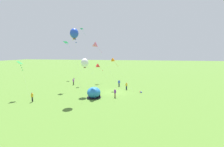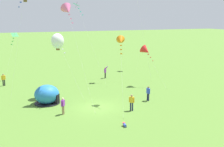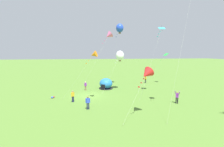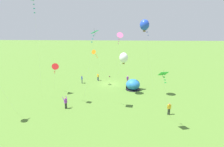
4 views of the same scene
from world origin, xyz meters
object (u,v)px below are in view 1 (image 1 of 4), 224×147
object	(u,v)px
person_with_toddler	(115,93)
kite_red	(98,66)
kite_teal	(83,31)
kite_white	(85,63)
toddler_crawling	(141,92)
person_far_back	(126,86)
kite_yellow	(72,36)
person_arms_raised	(73,81)
popup_tent	(94,93)
person_watching_sky	(119,83)
kite_orange	(114,60)
person_strolling	(32,97)
kite_green	(20,64)
kite_blue	(74,33)
kite_pink	(96,45)
kite_cyan	(67,44)

from	to	relation	value
person_with_toddler	kite_red	distance (m)	15.42
kite_red	kite_teal	size ratio (longest dim) A/B	0.36
person_with_toddler	kite_white	distance (m)	8.70
toddler_crawling	person_far_back	xyz separation A→B (m)	(2.36, 3.38, 0.79)
toddler_crawling	kite_yellow	distance (m)	31.14
person_arms_raised	kite_red	xyz separation A→B (m)	(3.70, -6.12, 3.92)
popup_tent	person_watching_sky	xyz separation A→B (m)	(10.91, -3.43, -0.03)
person_arms_raised	kite_orange	distance (m)	13.34
person_strolling	kite_yellow	world-z (taller)	kite_yellow
person_far_back	person_strolling	size ratio (longest dim) A/B	1.00
kite_red	kite_green	xyz separation A→B (m)	(-16.60, 10.75, 1.67)
person_arms_raised	kite_red	distance (m)	8.15
kite_orange	kite_yellow	distance (m)	22.28
person_watching_sky	person_far_back	world-z (taller)	same
kite_green	kite_yellow	distance (m)	24.59
person_arms_raised	kite_blue	distance (m)	17.35
person_strolling	person_arms_raised	world-z (taller)	person_arms_raised
kite_pink	kite_green	bearing A→B (deg)	111.08
kite_pink	kite_teal	bearing A→B (deg)	32.31
person_far_back	kite_teal	size ratio (longest dim) A/B	0.11
kite_green	person_far_back	bearing A→B (deg)	-62.27
person_strolling	kite_teal	world-z (taller)	kite_teal
kite_cyan	kite_blue	bearing A→B (deg)	-144.09
kite_blue	kite_yellow	bearing A→B (deg)	26.23
person_arms_raised	person_with_toddler	world-z (taller)	person_arms_raised
popup_tent	kite_orange	distance (m)	10.14
person_strolling	kite_yellow	xyz separation A→B (m)	(25.30, 3.92, 13.32)
toddler_crawling	person_watching_sky	distance (m)	7.95
kite_cyan	kite_green	size ratio (longest dim) A/B	1.62
person_strolling	kite_teal	size ratio (longest dim) A/B	0.11
person_watching_sky	kite_orange	xyz separation A→B (m)	(-3.09, 0.90, 5.97)
kite_teal	person_with_toddler	bearing A→B (deg)	-139.04
popup_tent	kite_green	world-z (taller)	kite_green
kite_red	kite_pink	size ratio (longest dim) A/B	0.52
kite_teal	kite_pink	bearing A→B (deg)	-147.69
kite_pink	kite_red	bearing A→B (deg)	13.65
kite_orange	kite_teal	bearing A→B (deg)	56.98
kite_red	kite_pink	xyz separation A→B (m)	(-11.39, -2.77, 5.30)
person_arms_raised	kite_cyan	world-z (taller)	kite_cyan
toddler_crawling	person_with_toddler	xyz separation A→B (m)	(-4.38, 5.00, 0.79)
person_watching_sky	person_strolling	world-z (taller)	same
kite_orange	kite_pink	size ratio (longest dim) A/B	0.68
person_far_back	kite_pink	distance (m)	12.05
person_strolling	kite_red	world-z (taller)	kite_red
kite_orange	kite_teal	xyz separation A→B (m)	(6.63, 10.21, 7.87)
popup_tent	kite_pink	distance (m)	9.60
kite_orange	kite_blue	size ratio (longest dim) A/B	0.57
toddler_crawling	person_with_toddler	world-z (taller)	person_with_toddler
person_with_toddler	kite_pink	distance (m)	10.34
person_far_back	person_arms_raised	xyz separation A→B (m)	(2.70, 14.79, 0.03)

